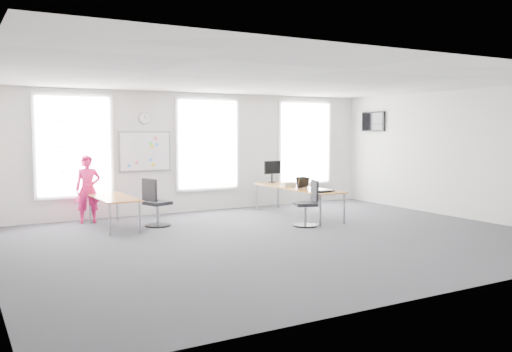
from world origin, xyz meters
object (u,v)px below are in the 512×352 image
desk_right (297,189)px  chair_right (308,206)px  desk_left (113,199)px  monitor (272,170)px  keyboard (322,192)px  person (88,189)px  chair_left (155,205)px  headphones (315,187)px

desk_right → chair_right: bearing=-113.7°
desk_left → chair_right: (3.69, -1.87, -0.17)m
monitor → keyboard: bearing=-99.0°
person → desk_left: bearing=-56.3°
chair_right → monitor: size_ratio=1.75×
chair_left → keyboard: bearing=-134.4°
keyboard → monitor: size_ratio=0.85×
desk_left → chair_left: (0.81, -0.31, -0.15)m
desk_right → desk_left: bearing=171.4°
person → desk_right: bearing=-5.1°
desk_right → headphones: bearing=-80.0°
chair_right → monitor: bearing=-174.5°
chair_right → chair_left: bearing=-99.6°
headphones → monitor: bearing=89.2°
chair_left → headphones: size_ratio=6.13×
chair_left → monitor: monitor is taller
desk_left → keyboard: size_ratio=3.73×
person → monitor: bearing=9.8°
chair_right → headphones: (0.64, 0.65, 0.31)m
keyboard → desk_right: bearing=76.6°
chair_right → chair_left: 3.28m
headphones → monitor: monitor is taller
desk_right → chair_left: chair_left is taller
chair_right → keyboard: chair_right is taller
chair_right → headphones: bearing=154.4°
person → chair_left: bearing=-32.9°
monitor → headphones: bearing=-92.8°
desk_right → monitor: monitor is taller
person → keyboard: 5.18m
desk_right → keyboard: size_ratio=5.96×
desk_right → person: 4.81m
desk_left → desk_right: bearing=-8.6°
desk_left → chair_right: 4.14m
desk_left → chair_right: chair_right is taller
desk_right → chair_right: chair_right is taller
keyboard → person: bearing=141.9°
headphones → monitor: size_ratio=0.30×
desk_right → headphones: (0.10, -0.58, 0.09)m
chair_right → person: (-4.02, 2.76, 0.32)m
chair_right → monitor: 2.60m
monitor → chair_right: bearing=-108.0°
desk_left → monitor: 4.34m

